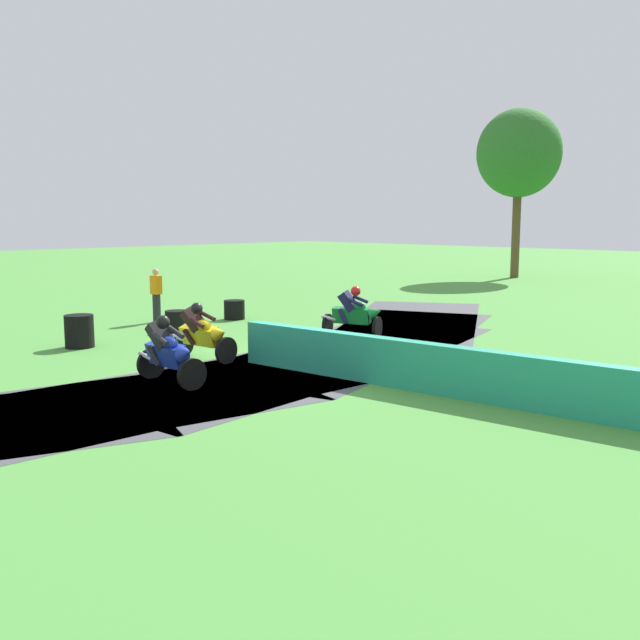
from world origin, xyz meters
The scene contains 12 objects.
ground_plane centered at (0.00, 0.00, 0.00)m, with size 120.00×120.00×0.00m, color #4C933D.
track_asphalt centered at (-0.87, -0.08, 0.00)m, with size 9.09×25.68×0.01m.
safety_barrier centered at (5.72, 0.55, 0.45)m, with size 0.30×13.80×0.90m, color #239375.
motorcycle_lead_blue centered at (-0.56, -2.67, 0.65)m, with size 1.68×0.79×1.43m.
motorcycle_chase_yellow centered at (-2.00, -0.84, 0.63)m, with size 1.68×0.94×1.42m.
motorcycle_trailing_green centered at (-1.63, 3.79, 0.66)m, with size 1.71×1.16×1.42m.
tire_stack_mid_a centered at (-5.52, -1.93, 0.40)m, with size 0.70×0.70×0.80m.
tire_stack_mid_b centered at (-5.80, 1.09, 0.30)m, with size 0.64×0.64×0.60m.
tire_stack_far centered at (-6.65, 3.81, 0.30)m, with size 0.65×0.65×0.60m.
track_marshal centered at (-7.83, 1.76, 0.82)m, with size 0.34×0.24×1.63m.
traffic_cone centered at (5.46, 1.84, 0.22)m, with size 0.28×0.28×0.44m, color orange.
tree_mid_rise centered at (-8.41, 24.27, 6.46)m, with size 4.35×4.35×8.78m.
Camera 1 is at (10.68, -10.10, 3.13)m, focal length 40.03 mm.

